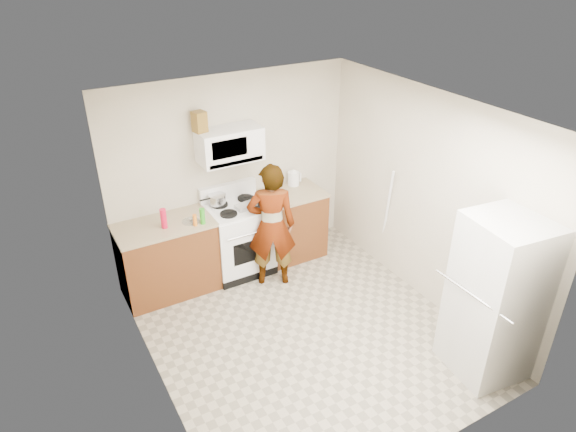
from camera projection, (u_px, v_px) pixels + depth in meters
floor at (305, 331)px, 5.72m from camera, size 3.60×3.60×0.00m
back_wall at (233, 172)px, 6.49m from camera, size 3.20×0.02×2.50m
right_wall at (426, 200)px, 5.81m from camera, size 0.02×3.60×2.50m
cabinet_left at (168, 259)px, 6.19m from camera, size 1.12×0.62×0.90m
counter_left at (163, 226)px, 5.97m from camera, size 1.14×0.64×0.03m
cabinet_right at (291, 224)px, 6.94m from camera, size 0.80×0.62×0.90m
counter_right at (291, 193)px, 6.71m from camera, size 0.82×0.64×0.03m
gas_range at (239, 237)px, 6.58m from camera, size 0.76×0.65×1.13m
microwave at (230, 145)px, 6.09m from camera, size 0.76×0.38×0.40m
person at (272, 226)px, 6.19m from camera, size 0.70×0.60×1.61m
fridge at (497, 298)px, 4.89m from camera, size 0.78×0.78×1.70m
kettle at (294, 179)px, 6.86m from camera, size 0.20×0.20×0.19m
jug at (199, 122)px, 5.84m from camera, size 0.17×0.17×0.24m
saucepan at (217, 199)px, 6.35m from camera, size 0.25×0.25×0.11m
tray at (246, 206)px, 6.31m from camera, size 0.27×0.19×0.05m
bottle_spray at (164, 219)px, 5.83m from camera, size 0.09×0.09×0.24m
bottle_hot_sauce at (195, 220)px, 5.90m from camera, size 0.05×0.05×0.14m
bottle_green_cap at (202, 216)px, 5.93m from camera, size 0.06×0.06×0.19m
pot_lid at (191, 221)px, 6.01m from camera, size 0.24×0.24×0.01m
broom at (386, 217)px, 6.56m from camera, size 0.17×0.29×1.41m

